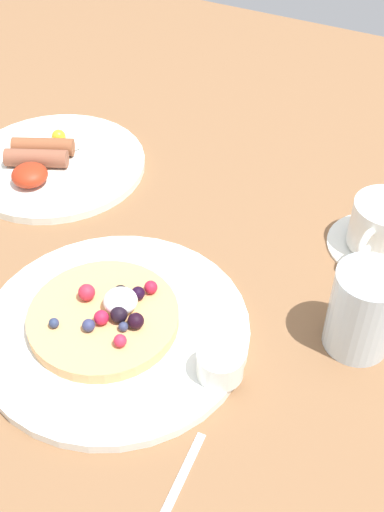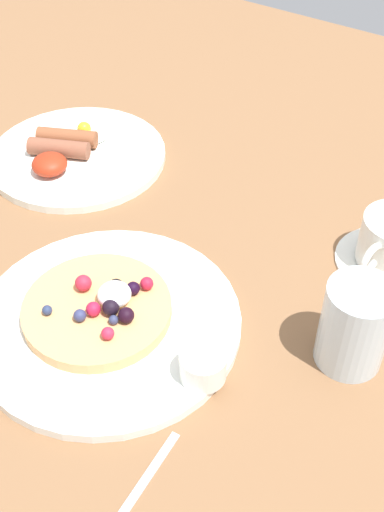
{
  "view_description": "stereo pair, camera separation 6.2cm",
  "coord_description": "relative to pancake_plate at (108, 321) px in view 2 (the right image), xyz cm",
  "views": [
    {
      "loc": [
        28.43,
        -43.24,
        52.23
      ],
      "look_at": [
        4.94,
        2.38,
        4.0
      ],
      "focal_mm": 44.96,
      "sensor_mm": 36.0,
      "label": 1
    },
    {
      "loc": [
        33.73,
        -40.1,
        52.23
      ],
      "look_at": [
        4.94,
        2.38,
        4.0
      ],
      "focal_mm": 44.96,
      "sensor_mm": 36.0,
      "label": 2
    }
  ],
  "objects": [
    {
      "name": "ground_plane",
      "position": [
        -1.22,
        8.0,
        -2.08
      ],
      "size": [
        150.52,
        152.21,
        3.0
      ],
      "primitive_type": "cube",
      "color": "brown"
    },
    {
      "name": "pancake_plate",
      "position": [
        0.0,
        0.0,
        0.0
      ],
      "size": [
        28.28,
        28.28,
        1.15
      ],
      "primitive_type": "cylinder",
      "color": "white",
      "rests_on": "ground_plane"
    },
    {
      "name": "pancake_with_berries",
      "position": [
        -0.79,
        -0.03,
        1.55
      ],
      "size": [
        15.8,
        15.8,
        3.58
      ],
      "color": "#E3A465",
      "rests_on": "pancake_plate"
    },
    {
      "name": "syrup_ramekin",
      "position": [
        12.4,
        -0.55,
        2.15
      ],
      "size": [
        4.57,
        4.57,
        3.05
      ],
      "color": "white",
      "rests_on": "pancake_plate"
    },
    {
      "name": "breakfast_plate",
      "position": [
        -23.33,
        21.48,
        -0.01
      ],
      "size": [
        24.79,
        24.79,
        1.13
      ],
      "primitive_type": "cylinder",
      "color": "white",
      "rests_on": "ground_plane"
    },
    {
      "name": "fried_breakfast",
      "position": [
        -24.69,
        20.34,
        1.65
      ],
      "size": [
        9.6,
        15.61,
        2.83
      ],
      "color": "brown",
      "rests_on": "breakfast_plate"
    },
    {
      "name": "water_glass",
      "position": [
        22.83,
        10.35,
        4.25
      ],
      "size": [
        6.83,
        6.83,
        9.66
      ],
      "primitive_type": "cylinder",
      "color": "silver",
      "rests_on": "ground_plane"
    }
  ]
}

